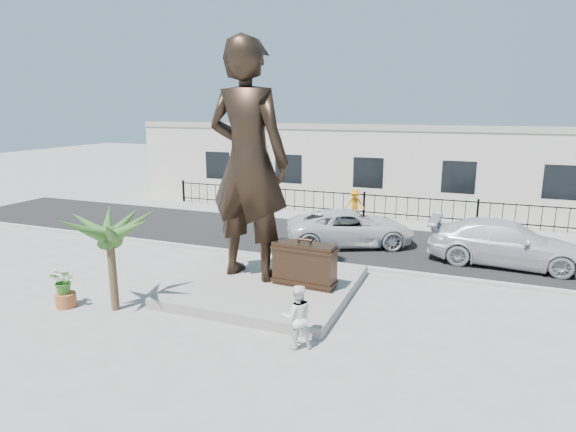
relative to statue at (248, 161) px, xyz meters
name	(u,v)px	position (x,y,z in m)	size (l,w,h in m)	color
ground	(262,311)	(1.22, -1.77, -3.95)	(100.00, 100.00, 0.00)	#9E9991
street	(339,239)	(1.22, 6.23, -3.95)	(40.00, 7.00, 0.01)	black
curb	(313,262)	(1.22, 2.73, -3.89)	(40.00, 0.25, 0.12)	#A5A399
far_sidewalk	(360,219)	(1.22, 10.23, -3.94)	(40.00, 2.50, 0.02)	#9E9991
plinth	(267,285)	(0.72, -0.27, -3.80)	(5.20, 5.20, 0.30)	gray
fence	(364,205)	(1.22, 11.03, -3.35)	(22.00, 0.10, 1.20)	black
building	(381,165)	(1.22, 15.23, -1.75)	(28.00, 7.00, 4.40)	silver
statue	(248,161)	(0.00, 0.00, 0.00)	(2.67, 1.75, 7.31)	black
suitcase	(304,264)	(1.93, -0.22, -2.99)	(1.88, 0.60, 1.32)	#352216
tourist	(297,317)	(2.87, -3.37, -3.18)	(0.76, 0.59, 1.55)	white
car_white	(350,228)	(1.86, 5.58, -3.23)	(2.39, 5.17, 1.44)	silver
car_silver	(506,243)	(7.72, 5.18, -3.16)	(2.20, 5.41, 1.57)	silver
worker	(355,204)	(0.90, 10.29, -3.18)	(0.97, 0.56, 1.51)	orange
palm_tree	(116,309)	(-2.65, -3.21, -3.95)	(1.80, 1.80, 3.20)	#2F571F
planter	(66,300)	(-4.10, -3.57, -3.75)	(0.56, 0.56, 0.40)	#A3552B
shrub	(64,281)	(-4.10, -3.57, -3.18)	(0.67, 0.58, 0.75)	#357024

